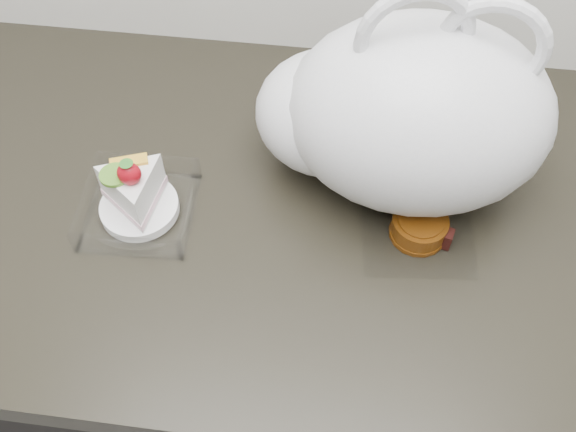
# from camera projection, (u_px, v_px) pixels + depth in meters

# --- Properties ---
(counter) EXTENTS (2.04, 0.64, 0.90)m
(counter) POSITION_uv_depth(u_px,v_px,m) (292.00, 345.00, 1.21)
(counter) COLOR black
(counter) RESTS_ON ground
(cake_tray) EXTENTS (0.14, 0.14, 0.11)m
(cake_tray) POSITION_uv_depth(u_px,v_px,m) (137.00, 199.00, 0.81)
(cake_tray) COLOR white
(cake_tray) RESTS_ON counter
(mooncake_wrap) EXTENTS (0.15, 0.14, 0.03)m
(mooncake_wrap) POSITION_uv_depth(u_px,v_px,m) (420.00, 229.00, 0.80)
(mooncake_wrap) COLOR white
(mooncake_wrap) RESTS_ON counter
(plastic_bag) EXTENTS (0.37, 0.27, 0.30)m
(plastic_bag) POSITION_uv_depth(u_px,v_px,m) (400.00, 113.00, 0.78)
(plastic_bag) COLOR white
(plastic_bag) RESTS_ON counter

